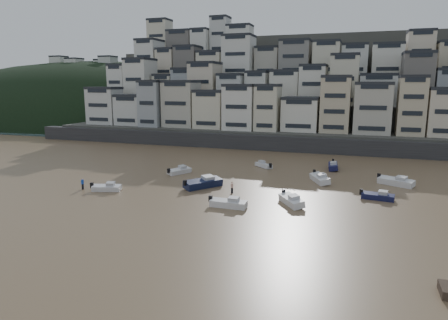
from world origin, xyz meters
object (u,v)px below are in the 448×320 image
(boat_d, at_px, (378,195))
(boat_i, at_px, (333,165))
(person_pink, at_px, (232,187))
(boat_g, at_px, (396,180))
(boat_j, at_px, (106,187))
(boat_h, at_px, (264,164))
(boat_f, at_px, (179,170))
(boat_a, at_px, (228,202))
(boat_b, at_px, (291,199))
(boat_e, at_px, (320,178))
(person_blue, at_px, (83,184))
(boat_c, at_px, (203,182))

(boat_d, relative_size, boat_i, 0.83)
(boat_d, distance_m, person_pink, 20.28)
(boat_g, xyz_separation_m, boat_j, (-40.96, -17.41, -0.17))
(boat_i, bearing_deg, boat_h, -82.88)
(boat_j, bearing_deg, boat_g, 6.33)
(boat_f, relative_size, boat_j, 1.06)
(boat_a, bearing_deg, boat_f, 133.02)
(boat_g, bearing_deg, boat_b, -105.44)
(boat_e, relative_size, boat_g, 0.99)
(boat_e, relative_size, person_pink, 3.35)
(boat_f, xyz_separation_m, person_blue, (-9.38, -14.26, 0.20))
(boat_a, height_order, boat_f, boat_a)
(boat_g, distance_m, boat_h, 23.70)
(boat_d, bearing_deg, person_pink, -162.60)
(boat_c, relative_size, person_blue, 3.85)
(boat_d, bearing_deg, boat_e, 147.05)
(boat_a, relative_size, boat_f, 1.07)
(boat_a, height_order, boat_g, boat_g)
(boat_b, xyz_separation_m, person_pink, (-9.12, 2.85, 0.13))
(boat_d, xyz_separation_m, person_pink, (-20.00, -3.35, 0.24))
(boat_h, bearing_deg, boat_a, 133.78)
(boat_d, bearing_deg, boat_b, -142.44)
(boat_f, height_order, person_blue, person_blue)
(boat_a, xyz_separation_m, boat_d, (18.39, 9.92, -0.08))
(boat_d, bearing_deg, person_blue, -160.64)
(boat_c, relative_size, boat_d, 1.44)
(boat_b, distance_m, boat_c, 14.97)
(person_pink, bearing_deg, boat_a, -76.22)
(boat_d, bearing_deg, boat_f, 177.92)
(boat_i, relative_size, person_blue, 3.24)
(boat_c, distance_m, boat_e, 18.96)
(person_pink, bearing_deg, boat_b, -17.36)
(boat_c, xyz_separation_m, boat_d, (25.17, 1.73, -0.28))
(boat_f, xyz_separation_m, person_pink, (12.64, -9.08, 0.20))
(boat_f, relative_size, person_blue, 2.81)
(boat_d, xyz_separation_m, boat_j, (-38.01, -8.21, -0.01))
(boat_d, relative_size, person_blue, 2.67)
(boat_b, xyz_separation_m, boat_i, (3.71, 24.70, 0.02))
(boat_e, distance_m, boat_j, 33.34)
(boat_h, bearing_deg, boat_b, 152.66)
(boat_e, distance_m, boat_g, 11.64)
(boat_f, height_order, boat_h, boat_f)
(boat_a, relative_size, boat_j, 1.14)
(person_pink, bearing_deg, boat_d, 9.51)
(boat_h, distance_m, person_blue, 32.99)
(boat_j, xyz_separation_m, person_pink, (18.01, 4.86, 0.24))
(boat_a, height_order, boat_e, boat_e)
(boat_j, bearing_deg, boat_d, -4.51)
(boat_e, height_order, person_blue, person_blue)
(boat_d, distance_m, boat_f, 33.14)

